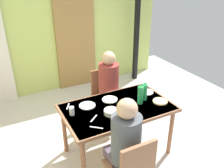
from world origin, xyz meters
TOP-DOWN VIEW (x-y plane):
  - ground_plane at (0.00, 0.00)m, footprint 6.09×6.09m
  - wall_back at (0.00, 2.34)m, footprint 4.59×0.10m
  - door_wooden at (0.45, 2.26)m, footprint 0.80×0.05m
  - stove_pipe_column at (1.71, 1.99)m, footprint 0.12×0.12m
  - dining_table at (0.18, 0.04)m, footprint 1.36×0.82m
  - chair_near_diner at (-0.08, -0.72)m, footprint 0.40×0.40m
  - chair_far_diner at (0.38, 0.80)m, footprint 0.40×0.40m
  - person_near_diner at (-0.08, -0.58)m, footprint 0.30×0.37m
  - person_far_diner at (0.38, 0.67)m, footprint 0.30×0.37m
  - water_bottle_green_near at (0.58, 0.04)m, footprint 0.07×0.07m
  - water_bottle_green_far at (0.48, -0.02)m, footprint 0.07×0.07m
  - serving_bowl_center at (0.04, -0.06)m, footprint 0.17×0.17m
  - dinner_plate_near_left at (0.17, 0.24)m, footprint 0.20×0.20m
  - dinner_plate_near_right at (0.72, 0.19)m, footprint 0.20×0.20m
  - dinner_plate_far_center at (-0.15, 0.23)m, footprint 0.20×0.20m
  - drinking_glass_by_near_diner at (0.25, -0.05)m, footprint 0.06×0.06m
  - drinking_glass_by_far_diner at (-0.38, 0.13)m, footprint 0.06×0.06m
  - bread_plate_sliced at (0.72, -0.11)m, footprint 0.19×0.19m
  - cutlery_knife_near at (-0.18, -0.06)m, footprint 0.13×0.11m
  - cutlery_fork_near at (-0.36, 0.33)m, footprint 0.09×0.14m
  - cutlery_knife_far at (-0.23, -0.23)m, footprint 0.12×0.11m

SIDE VIEW (x-z plane):
  - ground_plane at x=0.00m, z-range 0.00..0.00m
  - chair_near_diner at x=-0.08m, z-range 0.06..0.93m
  - chair_far_diner at x=0.38m, z-range 0.06..0.93m
  - dining_table at x=0.18m, z-range 0.29..1.01m
  - cutlery_knife_near at x=-0.18m, z-range 0.72..0.73m
  - cutlery_fork_near at x=-0.36m, z-range 0.72..0.73m
  - cutlery_knife_far at x=-0.23m, z-range 0.72..0.73m
  - dinner_plate_near_left at x=0.17m, z-range 0.72..0.73m
  - dinner_plate_near_right at x=0.72m, z-range 0.72..0.73m
  - dinner_plate_far_center at x=-0.15m, z-range 0.72..0.73m
  - bread_plate_sliced at x=0.72m, z-range 0.72..0.74m
  - serving_bowl_center at x=0.04m, z-range 0.72..0.78m
  - drinking_glass_by_near_diner at x=0.25m, z-range 0.72..0.81m
  - drinking_glass_by_far_diner at x=-0.38m, z-range 0.72..0.83m
  - person_near_diner at x=-0.08m, z-range 0.40..1.17m
  - person_far_diner at x=0.38m, z-range 0.40..1.17m
  - water_bottle_green_near at x=0.58m, z-range 0.71..0.97m
  - water_bottle_green_far at x=0.48m, z-range 0.71..0.99m
  - door_wooden at x=0.45m, z-range 0.00..2.00m
  - wall_back at x=0.00m, z-range 0.00..2.84m
  - stove_pipe_column at x=1.71m, z-range 0.00..2.84m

